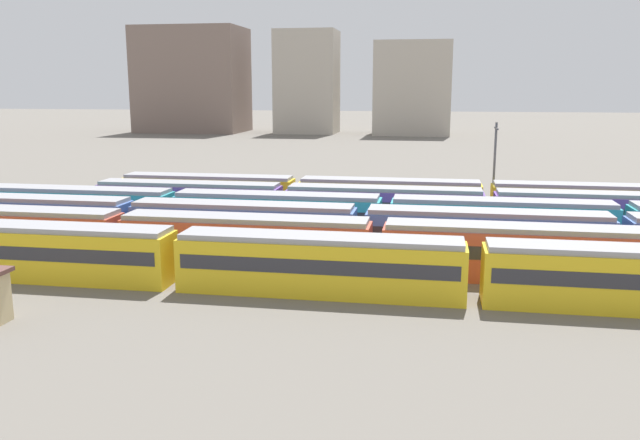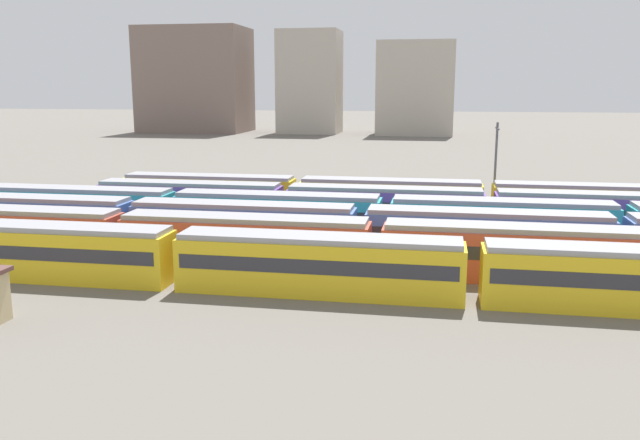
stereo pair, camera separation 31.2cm
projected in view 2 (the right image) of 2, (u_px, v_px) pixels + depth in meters
ground_plane at (159, 237)px, 56.93m from camera, size 600.00×600.00×0.00m
train_track_0 at (319, 264)px, 41.16m from camera, size 55.80×3.06×3.75m
train_track_1 at (517, 253)px, 44.00m from camera, size 93.60×3.06×3.75m
train_track_2 at (361, 230)px, 50.95m from camera, size 74.70×3.06×3.75m
train_track_3 at (386, 218)px, 55.70m from camera, size 74.70×3.06×3.75m
train_track_4 at (384, 207)px, 60.81m from camera, size 55.80×3.06×3.75m
train_track_5 at (390, 198)px, 65.80m from camera, size 55.80×3.06×3.75m
catenary_pole_1 at (495, 163)px, 66.39m from camera, size 0.24×3.20×9.29m
distant_building_0 at (195, 80)px, 187.54m from camera, size 29.31×20.04×29.11m
distant_building_1 at (310, 82)px, 181.90m from camera, size 16.54×13.77×27.85m
distant_building_2 at (416, 88)px, 177.20m from camera, size 20.08×18.47×24.49m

